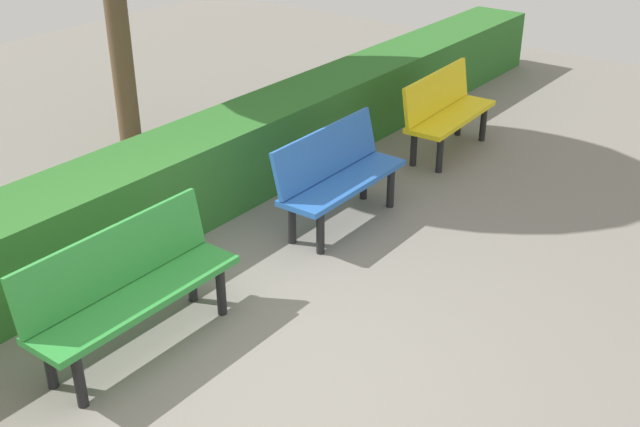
{
  "coord_description": "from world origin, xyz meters",
  "views": [
    {
      "loc": [
        3.0,
        2.84,
        3.28
      ],
      "look_at": [
        -1.25,
        -0.39,
        0.55
      ],
      "focal_mm": 43.95,
      "sensor_mm": 36.0,
      "label": 1
    }
  ],
  "objects": [
    {
      "name": "ground_plane",
      "position": [
        0.0,
        0.0,
        0.0
      ],
      "size": [
        17.48,
        17.48,
        0.0
      ],
      "primitive_type": "plane",
      "color": "gray"
    },
    {
      "name": "bench_yellow",
      "position": [
        -4.12,
        -0.88,
        0.48
      ],
      "size": [
        1.38,
        0.51,
        0.86
      ],
      "rotation": [
        0.0,
        0.0,
        0.04
      ],
      "color": "yellow",
      "rests_on": "ground_plane"
    },
    {
      "name": "bench_blue",
      "position": [
        -2.08,
        -0.83,
        0.48
      ],
      "size": [
        1.39,
        0.48,
        0.86
      ],
      "rotation": [
        0.0,
        0.0,
        0.01
      ],
      "color": "blue",
      "rests_on": "ground_plane"
    },
    {
      "name": "bench_green",
      "position": [
        0.24,
        -0.85,
        0.48
      ],
      "size": [
        1.56,
        0.47,
        0.86
      ],
      "rotation": [
        0.0,
        0.0,
        0.01
      ],
      "color": "#2D8C38",
      "rests_on": "ground_plane"
    },
    {
      "name": "hedge_row",
      "position": [
        -0.94,
        -1.97,
        0.38
      ],
      "size": [
        13.48,
        0.74,
        0.76
      ],
      "primitive_type": "cube",
      "color": "#2D6B28",
      "rests_on": "ground_plane"
    }
  ]
}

